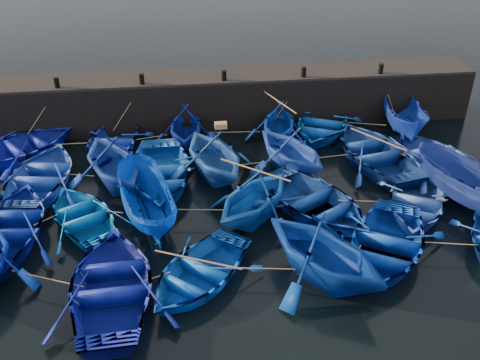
{
  "coord_description": "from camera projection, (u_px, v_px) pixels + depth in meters",
  "views": [
    {
      "loc": [
        -2.3,
        -15.41,
        12.05
      ],
      "look_at": [
        0.0,
        3.2,
        0.7
      ],
      "focal_mm": 40.0,
      "sensor_mm": 36.0,
      "label": 1
    }
  ],
  "objects": [
    {
      "name": "boat_8",
      "position": [
        159.0,
        172.0,
        22.69
      ],
      "size": [
        4.11,
        5.73,
        1.19
      ],
      "primitive_type": "imported",
      "rotation": [
        0.0,
        0.0,
        0.0
      ],
      "color": "blue",
      "rests_on": "ground"
    },
    {
      "name": "boat_7",
      "position": [
        113.0,
        160.0,
        22.22
      ],
      "size": [
        5.64,
        5.98,
        2.5
      ],
      "primitive_type": "imported",
      "rotation": [
        0.0,
        0.0,
        3.55
      ],
      "color": "#163D95",
      "rests_on": "ground"
    },
    {
      "name": "quay_top",
      "position": [
        222.0,
        75.0,
        27.16
      ],
      "size": [
        26.0,
        2.5,
        0.12
      ],
      "primitive_type": "cube",
      "color": "black",
      "rests_on": "quay_wall"
    },
    {
      "name": "boat_6",
      "position": [
        42.0,
        175.0,
        22.55
      ],
      "size": [
        4.57,
        5.83,
        1.1
      ],
      "primitive_type": "imported",
      "rotation": [
        0.0,
        0.0,
        2.99
      ],
      "color": "#1D3EA5",
      "rests_on": "ground"
    },
    {
      "name": "bollard_3",
      "position": [
        304.0,
        72.0,
        26.65
      ],
      "size": [
        0.24,
        0.24,
        0.5
      ],
      "primitive_type": "cylinder",
      "color": "black",
      "rests_on": "quay_top"
    },
    {
      "name": "loose_oars",
      "position": [
        285.0,
        159.0,
        21.52
      ],
      "size": [
        10.74,
        11.95,
        1.34
      ],
      "color": "#99724C",
      "rests_on": "ground"
    },
    {
      "name": "mooring_ropes",
      "position": [
        232.0,
        155.0,
        23.42
      ],
      "size": [
        18.58,
        12.08,
        2.1
      ],
      "color": "tan",
      "rests_on": "ground"
    },
    {
      "name": "boat_10",
      "position": [
        291.0,
        148.0,
        23.39
      ],
      "size": [
        5.22,
        5.48,
        2.25
      ],
      "primitive_type": "imported",
      "rotation": [
        0.0,
        0.0,
        3.61
      ],
      "color": "#1940AF",
      "rests_on": "ground"
    },
    {
      "name": "wooden_crate",
      "position": [
        221.0,
        125.0,
        22.17
      ],
      "size": [
        0.51,
        0.34,
        0.23
      ],
      "primitive_type": "cube",
      "color": "#9C7744",
      "rests_on": "boat_9"
    },
    {
      "name": "boat_15",
      "position": [
        146.0,
        203.0,
        20.06
      ],
      "size": [
        2.92,
        5.13,
        1.87
      ],
      "primitive_type": "imported",
      "rotation": [
        0.0,
        0.0,
        3.38
      ],
      "color": "#0037A6",
      "rests_on": "ground"
    },
    {
      "name": "quay_wall",
      "position": [
        223.0,
        99.0,
        27.83
      ],
      "size": [
        26.0,
        2.5,
        2.5
      ],
      "primitive_type": "cube",
      "color": "black",
      "rests_on": "ground"
    },
    {
      "name": "boat_0",
      "position": [
        22.0,
        146.0,
        24.79
      ],
      "size": [
        6.5,
        6.22,
        1.1
      ],
      "primitive_type": "imported",
      "rotation": [
        0.0,
        0.0,
        2.22
      ],
      "color": "#0E199D",
      "rests_on": "ground"
    },
    {
      "name": "boat_9",
      "position": [
        214.0,
        154.0,
        22.82
      ],
      "size": [
        5.2,
        5.59,
        2.4
      ],
      "primitive_type": "imported",
      "rotation": [
        0.0,
        0.0,
        3.47
      ],
      "color": "#1A4F96",
      "rests_on": "ground"
    },
    {
      "name": "boat_23",
      "position": [
        324.0,
        250.0,
        17.13
      ],
      "size": [
        6.13,
        6.27,
        2.51
      ],
      "primitive_type": "imported",
      "rotation": [
        0.0,
        0.0,
        0.63
      ],
      "color": "navy",
      "rests_on": "ground"
    },
    {
      "name": "bollard_0",
      "position": [
        57.0,
        83.0,
        25.39
      ],
      "size": [
        0.24,
        0.24,
        0.5
      ],
      "primitive_type": "cylinder",
      "color": "black",
      "rests_on": "quay_top"
    },
    {
      "name": "boat_16",
      "position": [
        254.0,
        196.0,
        20.13
      ],
      "size": [
        5.55,
        5.58,
        2.22
      ],
      "primitive_type": "imported",
      "rotation": [
        0.0,
        0.0,
        -0.75
      ],
      "color": "#084597",
      "rests_on": "ground"
    },
    {
      "name": "boat_11",
      "position": [
        376.0,
        151.0,
        24.26
      ],
      "size": [
        5.23,
        6.51,
        1.2
      ],
      "primitive_type": "imported",
      "rotation": [
        0.0,
        0.0,
        3.35
      ],
      "color": "navy",
      "rests_on": "ground"
    },
    {
      "name": "bollard_4",
      "position": [
        381.0,
        69.0,
        27.07
      ],
      "size": [
        0.24,
        0.24,
        0.5
      ],
      "primitive_type": "cylinder",
      "color": "black",
      "rests_on": "quay_top"
    },
    {
      "name": "boat_21",
      "position": [
        113.0,
        284.0,
        16.77
      ],
      "size": [
        4.19,
        5.69,
        1.15
      ],
      "primitive_type": "imported",
      "rotation": [
        0.0,
        0.0,
        3.18
      ],
      "color": "navy",
      "rests_on": "ground"
    },
    {
      "name": "boat_22",
      "position": [
        198.0,
        272.0,
        17.41
      ],
      "size": [
        5.41,
        5.6,
        0.95
      ],
      "primitive_type": "imported",
      "rotation": [
        0.0,
        0.0,
        -0.68
      ],
      "color": "blue",
      "rests_on": "ground"
    },
    {
      "name": "boat_3",
      "position": [
        279.0,
        122.0,
        25.98
      ],
      "size": [
        4.07,
        4.48,
        2.03
      ],
      "primitive_type": "imported",
      "rotation": [
        0.0,
        0.0,
        -0.22
      ],
      "color": "#06339E",
      "rests_on": "ground"
    },
    {
      "name": "boat_1",
      "position": [
        111.0,
        143.0,
        25.24
      ],
      "size": [
        4.34,
        5.4,
        1.0
      ],
      "primitive_type": "imported",
      "rotation": [
        0.0,
        0.0,
        -0.21
      ],
      "color": "navy",
      "rests_on": "ground"
    },
    {
      "name": "boat_5",
      "position": [
        405.0,
        118.0,
        26.67
      ],
      "size": [
        2.45,
        4.89,
        1.81
      ],
      "primitive_type": "imported",
      "rotation": [
        0.0,
        0.0,
        -0.15
      ],
      "color": "#11319F",
      "rests_on": "ground"
    },
    {
      "name": "boat_19",
      "position": [
        472.0,
        188.0,
        20.77
      ],
      "size": [
        4.37,
        5.53,
        2.03
      ],
      "primitive_type": "imported",
      "rotation": [
        0.0,
        0.0,
        3.67
      ],
      "color": "navy",
      "rests_on": "ground"
    },
    {
      "name": "boat_12",
      "position": [
        436.0,
        159.0,
        23.72
      ],
      "size": [
        4.92,
        6.13,
        1.13
      ],
      "primitive_type": "imported",
      "rotation": [
        0.0,
        0.0,
        3.34
      ],
      "color": "blue",
      "rests_on": "ground"
    },
    {
      "name": "boat_13",
      "position": [
        8.0,
        227.0,
        19.37
      ],
      "size": [
        4.33,
        5.78,
        1.15
      ],
      "primitive_type": "imported",
      "rotation": [
        0.0,
        0.0,
        3.07
      ],
      "color": "navy",
      "rests_on": "ground"
    },
    {
      "name": "boat_17",
      "position": [
        315.0,
        202.0,
        20.8
      ],
      "size": [
        6.02,
        6.59,
        1.12
      ],
      "primitive_type": "imported",
      "rotation": [
        0.0,
        0.0,
        0.52
      ],
      "color": "navy",
      "rests_on": "ground"
    },
    {
      "name": "boat_2",
      "position": [
        186.0,
        125.0,
        25.69
      ],
      "size": [
        3.6,
        4.08,
        2.02
      ],
      "primitive_type": "imported",
      "rotation": [
        0.0,
        0.0,
        -0.08
      ],
      "color": "navy",
      "rests_on": "ground"
    },
    {
      "name": "boat_14",
      "position": [
        83.0,
        215.0,
        20.21
      ],
      "size": [
        4.77,
        5.3,
        0.9
      ],
      "primitive_type": "imported",
      "rotation": [
        0.0,
        0.0,
        3.62
      ],
      "color": "#055EBD",
      "rests_on": "ground"
    },
    {
      "name": "boat_4",
      "position": [
        321.0,
        123.0,
        26.99
      ],
      "size": [
        5.62,
        6.29,
        1.08
      ],
      "primitive_type": "imported",
      "rotation": [
        0.0,
        0.0,
        -0.46
      ],
      "color": "#07469B",
      "rests_on": "ground"
    },
    {
      "name": "ground",
      "position": [
        251.0,
        241.0,
        19.57
      ],
      "size": [
        120.0,
        120.0,
        0.0
      ],
      "primitive_type": "plane",
      "color": "black",
      "rests_on": "ground"
    },
    {
      "name": "bollard_2",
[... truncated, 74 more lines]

